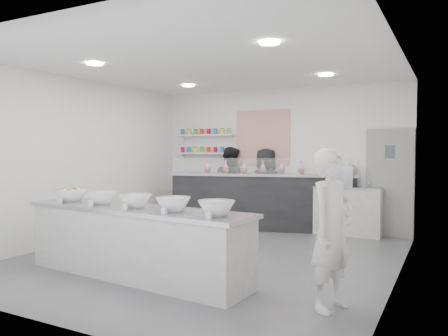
# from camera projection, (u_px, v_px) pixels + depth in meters

# --- Properties ---
(floor) EXTENTS (6.00, 6.00, 0.00)m
(floor) POSITION_uv_depth(u_px,v_px,m) (210.00, 257.00, 6.88)
(floor) COLOR #515156
(floor) RESTS_ON ground
(ceiling) EXTENTS (6.00, 6.00, 0.00)m
(ceiling) POSITION_uv_depth(u_px,v_px,m) (209.00, 65.00, 6.74)
(ceiling) COLOR white
(ceiling) RESTS_ON floor
(back_wall) EXTENTS (5.50, 0.00, 5.50)m
(back_wall) POSITION_uv_depth(u_px,v_px,m) (278.00, 158.00, 9.46)
(back_wall) COLOR white
(back_wall) RESTS_ON floor
(left_wall) EXTENTS (0.00, 6.00, 6.00)m
(left_wall) POSITION_uv_depth(u_px,v_px,m) (81.00, 160.00, 8.09)
(left_wall) COLOR white
(left_wall) RESTS_ON floor
(right_wall) EXTENTS (0.00, 6.00, 6.00)m
(right_wall) POSITION_uv_depth(u_px,v_px,m) (398.00, 166.00, 5.53)
(right_wall) COLOR white
(right_wall) RESTS_ON floor
(back_door) EXTENTS (0.88, 0.04, 2.10)m
(back_door) POSITION_uv_depth(u_px,v_px,m) (390.00, 183.00, 8.39)
(back_door) COLOR gray
(back_door) RESTS_ON floor
(pattern_panel) EXTENTS (1.25, 0.03, 1.20)m
(pattern_panel) POSITION_uv_depth(u_px,v_px,m) (262.00, 138.00, 9.58)
(pattern_panel) COLOR #B9352F
(pattern_panel) RESTS_ON back_wall
(jar_shelf_lower) EXTENTS (1.45, 0.22, 0.04)m
(jar_shelf_lower) POSITION_uv_depth(u_px,v_px,m) (206.00, 153.00, 10.19)
(jar_shelf_lower) COLOR silver
(jar_shelf_lower) RESTS_ON back_wall
(jar_shelf_upper) EXTENTS (1.45, 0.22, 0.04)m
(jar_shelf_upper) POSITION_uv_depth(u_px,v_px,m) (206.00, 135.00, 10.17)
(jar_shelf_upper) COLOR silver
(jar_shelf_upper) RESTS_ON back_wall
(preserve_jars) EXTENTS (1.45, 0.10, 0.56)m
(preserve_jars) POSITION_uv_depth(u_px,v_px,m) (205.00, 141.00, 10.15)
(preserve_jars) COLOR red
(preserve_jars) RESTS_ON jar_shelf_lower
(downlight_0) EXTENTS (0.24, 0.24, 0.02)m
(downlight_0) POSITION_uv_depth(u_px,v_px,m) (95.00, 64.00, 6.51)
(downlight_0) COLOR white
(downlight_0) RESTS_ON ceiling
(downlight_1) EXTENTS (0.24, 0.24, 0.02)m
(downlight_1) POSITION_uv_depth(u_px,v_px,m) (270.00, 43.00, 5.21)
(downlight_1) COLOR white
(downlight_1) RESTS_ON ceiling
(downlight_2) EXTENTS (0.24, 0.24, 0.02)m
(downlight_2) POSITION_uv_depth(u_px,v_px,m) (188.00, 86.00, 8.81)
(downlight_2) COLOR white
(downlight_2) RESTS_ON ceiling
(downlight_3) EXTENTS (0.24, 0.24, 0.02)m
(downlight_3) POSITION_uv_depth(u_px,v_px,m) (326.00, 75.00, 7.51)
(downlight_3) COLOR white
(downlight_3) RESTS_ON ceiling
(prep_counter) EXTENTS (3.48, 1.05, 0.94)m
(prep_counter) POSITION_uv_depth(u_px,v_px,m) (135.00, 242.00, 5.83)
(prep_counter) COLOR #B2B2AD
(prep_counter) RESTS_ON floor
(back_bar) EXTENTS (3.88, 1.76, 1.19)m
(back_bar) POSITION_uv_depth(u_px,v_px,m) (263.00, 201.00, 9.24)
(back_bar) COLOR black
(back_bar) RESTS_ON floor
(sneeze_guard) EXTENTS (3.63, 1.08, 0.32)m
(sneeze_guard) POSITION_uv_depth(u_px,v_px,m) (261.00, 166.00, 8.87)
(sneeze_guard) COLOR white
(sneeze_guard) RESTS_ON back_bar
(espresso_ledge) EXTENTS (1.30, 0.41, 0.96)m
(espresso_ledge) POSITION_uv_depth(u_px,v_px,m) (347.00, 211.00, 8.60)
(espresso_ledge) COLOR #B2B2AD
(espresso_ledge) RESTS_ON floor
(espresso_machine) EXTENTS (0.52, 0.36, 0.40)m
(espresso_machine) POSITION_uv_depth(u_px,v_px,m) (341.00, 176.00, 8.63)
(espresso_machine) COLOR #93969E
(espresso_machine) RESTS_ON espresso_ledge
(cup_stacks) EXTENTS (0.27, 0.24, 0.37)m
(cup_stacks) POSITION_uv_depth(u_px,v_px,m) (341.00, 177.00, 8.62)
(cup_stacks) COLOR tan
(cup_stacks) RESTS_ON espresso_ledge
(prep_bowls) EXTENTS (3.07, 0.78, 0.18)m
(prep_bowls) POSITION_uv_depth(u_px,v_px,m) (135.00, 201.00, 5.80)
(prep_bowls) COLOR white
(prep_bowls) RESTS_ON prep_counter
(label_cards) EXTENTS (2.66, 0.04, 0.07)m
(label_cards) POSITION_uv_depth(u_px,v_px,m) (109.00, 210.00, 5.31)
(label_cards) COLOR white
(label_cards) RESTS_ON prep_counter
(cookie_bags) EXTENTS (2.48, 0.85, 0.26)m
(cookie_bags) POSITION_uv_depth(u_px,v_px,m) (263.00, 167.00, 9.20)
(cookie_bags) COLOR pink
(cookie_bags) RESTS_ON back_bar
(woman_prep) EXTENTS (0.59, 0.73, 1.72)m
(woman_prep) POSITION_uv_depth(u_px,v_px,m) (332.00, 229.00, 4.63)
(woman_prep) COLOR white
(woman_prep) RESTS_ON floor
(staff_left) EXTENTS (1.02, 0.91, 1.74)m
(staff_left) POSITION_uv_depth(u_px,v_px,m) (231.00, 186.00, 9.86)
(staff_left) COLOR black
(staff_left) RESTS_ON floor
(staff_right) EXTENTS (0.87, 0.59, 1.72)m
(staff_right) POSITION_uv_depth(u_px,v_px,m) (266.00, 188.00, 9.46)
(staff_right) COLOR black
(staff_right) RESTS_ON floor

